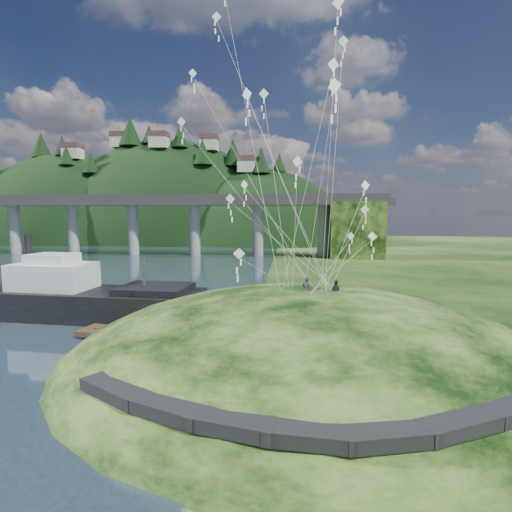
{
  "coord_description": "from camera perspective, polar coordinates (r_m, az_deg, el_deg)",
  "views": [
    {
      "loc": [
        6.71,
        -25.71,
        10.45
      ],
      "look_at": [
        4.0,
        6.0,
        7.0
      ],
      "focal_mm": 28.0,
      "sensor_mm": 36.0,
      "label": 1
    }
  ],
  "objects": [
    {
      "name": "footpath",
      "position": [
        18.04,
        7.21,
        -21.5
      ],
      "size": [
        22.29,
        5.84,
        0.83
      ],
      "color": "black",
      "rests_on": "ground"
    },
    {
      "name": "ground",
      "position": [
        28.55,
        -9.4,
        -15.37
      ],
      "size": [
        320.0,
        320.0,
        0.0
      ],
      "primitive_type": "plane",
      "color": "black",
      "rests_on": "ground"
    },
    {
      "name": "bridge",
      "position": [
        101.36,
        -14.28,
        5.58
      ],
      "size": [
        160.0,
        11.0,
        15.0
      ],
      "color": "#2D2B2B",
      "rests_on": "ground"
    },
    {
      "name": "kite_flyers",
      "position": [
        28.57,
        9.39,
        -3.15
      ],
      "size": [
        2.9,
        1.06,
        2.0
      ],
      "color": "#272B34",
      "rests_on": "ground"
    },
    {
      "name": "wooden_dock",
      "position": [
        33.15,
        -12.38,
        -11.42
      ],
      "size": [
        16.26,
        5.88,
        1.15
      ],
      "color": "#342215",
      "rests_on": "ground"
    },
    {
      "name": "kite_swarm",
      "position": [
        32.18,
        4.88,
        17.12
      ],
      "size": [
        17.22,
        14.2,
        20.72
      ],
      "color": "white",
      "rests_on": "ground"
    },
    {
      "name": "grass_hill",
      "position": [
        30.2,
        7.26,
        -17.17
      ],
      "size": [
        36.0,
        32.0,
        13.0
      ],
      "color": "black",
      "rests_on": "ground"
    },
    {
      "name": "far_ridge",
      "position": [
        157.22,
        -13.8,
        -0.52
      ],
      "size": [
        153.0,
        70.0,
        94.5
      ],
      "color": "black",
      "rests_on": "ground"
    },
    {
      "name": "work_barge",
      "position": [
        43.86,
        -23.84,
        -5.34
      ],
      "size": [
        24.18,
        8.3,
        8.31
      ],
      "color": "black",
      "rests_on": "ground"
    }
  ]
}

